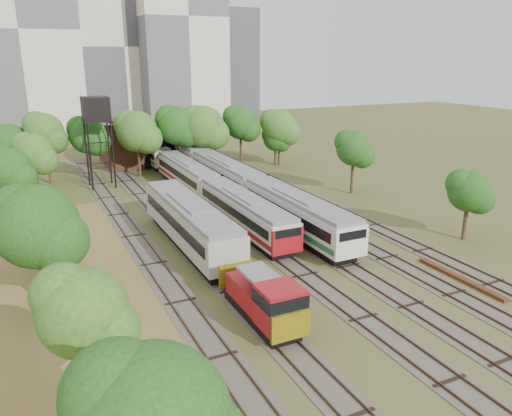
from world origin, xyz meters
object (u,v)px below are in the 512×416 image
railcar_red_set (212,191)px  water_tower (96,111)px  shunter_locomotive (266,302)px  railcar_green_set (226,176)px

railcar_red_set → water_tower: bearing=122.4°
railcar_red_set → water_tower: size_ratio=3.03×
railcar_red_set → shunter_locomotive: 25.89m
railcar_green_set → water_tower: 18.07m
railcar_red_set → railcar_green_set: size_ratio=0.66×
water_tower → shunter_locomotive: bearing=-85.0°
shunter_locomotive → water_tower: 41.04m
railcar_green_set → water_tower: size_ratio=4.56×
shunter_locomotive → water_tower: size_ratio=0.71×
railcar_red_set → shunter_locomotive: (-6.00, -25.18, -0.28)m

